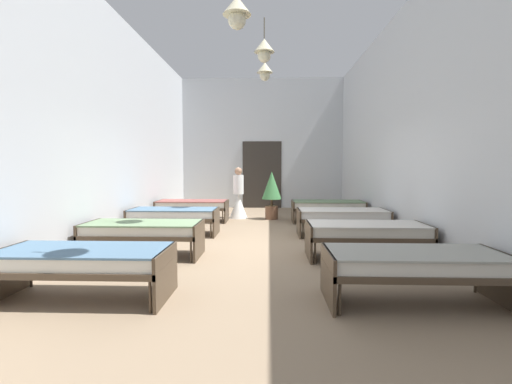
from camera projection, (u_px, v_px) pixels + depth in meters
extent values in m
cube|color=#8C755B|center=(256.00, 247.00, 6.80)|extent=(6.36, 12.97, 0.10)
cube|color=silver|center=(262.00, 144.00, 12.90)|extent=(6.16, 0.20, 4.65)
cube|color=silver|center=(99.00, 123.00, 6.74)|extent=(0.20, 12.37, 4.65)
cube|color=silver|center=(418.00, 121.00, 6.52)|extent=(0.20, 12.37, 4.65)
cube|color=#2D2823|center=(262.00, 175.00, 12.86)|extent=(1.40, 0.06, 2.40)
cone|color=beige|center=(237.00, 5.00, 5.44)|extent=(0.44, 0.44, 0.28)
sphere|color=beige|center=(237.00, 20.00, 5.46)|extent=(0.28, 0.28, 0.28)
cylinder|color=brown|center=(264.00, 28.00, 7.55)|extent=(0.02, 0.02, 0.43)
cone|color=beige|center=(264.00, 45.00, 7.58)|extent=(0.44, 0.44, 0.28)
sphere|color=beige|center=(264.00, 56.00, 7.60)|extent=(0.28, 0.28, 0.28)
cylinder|color=brown|center=(265.00, 56.00, 9.71)|extent=(0.02, 0.02, 0.30)
cone|color=beige|center=(265.00, 67.00, 9.73)|extent=(0.44, 0.44, 0.28)
sphere|color=beige|center=(265.00, 76.00, 9.75)|extent=(0.28, 0.28, 0.28)
cylinder|color=#473828|center=(31.00, 273.00, 4.40)|extent=(0.03, 0.03, 0.34)
cylinder|color=#473828|center=(150.00, 296.00, 3.62)|extent=(0.03, 0.03, 0.34)
cylinder|color=#473828|center=(170.00, 275.00, 4.34)|extent=(0.03, 0.03, 0.34)
cube|color=#473828|center=(84.00, 266.00, 3.99)|extent=(1.90, 0.84, 0.07)
cube|color=#473828|center=(4.00, 273.00, 4.03)|extent=(0.04, 0.84, 0.57)
cube|color=#473828|center=(166.00, 275.00, 3.97)|extent=(0.04, 0.84, 0.57)
cube|color=silver|center=(84.00, 257.00, 3.99)|extent=(1.82, 0.78, 0.14)
cube|color=slate|center=(83.00, 250.00, 3.98)|extent=(1.86, 0.82, 0.02)
cylinder|color=#473828|center=(340.00, 299.00, 3.55)|extent=(0.03, 0.03, 0.34)
cylinder|color=#473828|center=(328.00, 277.00, 4.27)|extent=(0.03, 0.03, 0.34)
cylinder|color=#473828|center=(476.00, 278.00, 4.20)|extent=(0.03, 0.03, 0.34)
cube|color=#473828|center=(414.00, 269.00, 3.86)|extent=(1.90, 0.84, 0.07)
cube|color=#473828|center=(328.00, 276.00, 3.90)|extent=(0.04, 0.84, 0.57)
cube|color=#473828|center=(501.00, 278.00, 3.84)|extent=(0.04, 0.84, 0.57)
cube|color=silver|center=(414.00, 260.00, 3.86)|extent=(1.82, 0.78, 0.14)
cube|color=#9E9E93|center=(414.00, 252.00, 3.85)|extent=(1.86, 0.82, 0.02)
cylinder|color=#473828|center=(81.00, 251.00, 5.57)|extent=(0.03, 0.03, 0.34)
cylinder|color=#473828|center=(102.00, 241.00, 6.29)|extent=(0.03, 0.03, 0.34)
cylinder|color=#473828|center=(191.00, 252.00, 5.51)|extent=(0.03, 0.03, 0.34)
cylinder|color=#473828|center=(200.00, 242.00, 6.23)|extent=(0.03, 0.03, 0.34)
cube|color=#473828|center=(143.00, 234.00, 5.89)|extent=(1.90, 0.84, 0.07)
cube|color=#473828|center=(89.00, 239.00, 5.93)|extent=(0.04, 0.84, 0.57)
cube|color=#473828|center=(199.00, 240.00, 5.86)|extent=(0.04, 0.84, 0.57)
cube|color=silver|center=(143.00, 228.00, 5.88)|extent=(1.82, 0.78, 0.14)
cube|color=slate|center=(143.00, 223.00, 5.87)|extent=(1.86, 0.82, 0.02)
cylinder|color=#473828|center=(315.00, 253.00, 5.44)|extent=(0.03, 0.03, 0.34)
cylinder|color=#473828|center=(310.00, 243.00, 6.16)|extent=(0.03, 0.03, 0.34)
cylinder|color=#473828|center=(430.00, 254.00, 5.38)|extent=(0.03, 0.03, 0.34)
cylinder|color=#473828|center=(411.00, 244.00, 6.10)|extent=(0.03, 0.03, 0.34)
cube|color=#473828|center=(366.00, 236.00, 5.76)|extent=(1.90, 0.84, 0.07)
cube|color=#473828|center=(309.00, 241.00, 5.80)|extent=(0.04, 0.84, 0.57)
cube|color=#473828|center=(424.00, 241.00, 5.73)|extent=(0.04, 0.84, 0.57)
cube|color=silver|center=(366.00, 229.00, 5.75)|extent=(1.82, 0.78, 0.14)
cube|color=beige|center=(366.00, 224.00, 5.74)|extent=(1.86, 0.82, 0.02)
cylinder|color=#473828|center=(129.00, 230.00, 7.47)|extent=(0.03, 0.03, 0.34)
cylinder|color=#473828|center=(141.00, 224.00, 8.19)|extent=(0.03, 0.03, 0.34)
cylinder|color=#473828|center=(211.00, 230.00, 7.41)|extent=(0.03, 0.03, 0.34)
cylinder|color=#473828|center=(216.00, 225.00, 8.12)|extent=(0.03, 0.03, 0.34)
cube|color=#473828|center=(174.00, 218.00, 7.78)|extent=(1.90, 0.84, 0.07)
cube|color=#473828|center=(132.00, 221.00, 7.82)|extent=(0.04, 0.84, 0.57)
cube|color=#473828|center=(216.00, 222.00, 7.75)|extent=(0.04, 0.84, 0.57)
cube|color=white|center=(174.00, 213.00, 7.77)|extent=(1.82, 0.78, 0.14)
cube|color=slate|center=(174.00, 209.00, 7.77)|extent=(1.86, 0.82, 0.02)
cylinder|color=#473828|center=(303.00, 231.00, 7.34)|extent=(0.03, 0.03, 0.34)
cylinder|color=#473828|center=(300.00, 225.00, 8.06)|extent=(0.03, 0.03, 0.34)
cylinder|color=#473828|center=(388.00, 231.00, 7.28)|extent=(0.03, 0.03, 0.34)
cylinder|color=#473828|center=(378.00, 225.00, 7.99)|extent=(0.03, 0.03, 0.34)
cube|color=#473828|center=(342.00, 219.00, 7.65)|extent=(1.90, 0.84, 0.07)
cube|color=#473828|center=(299.00, 222.00, 7.69)|extent=(0.04, 0.84, 0.57)
cube|color=#473828|center=(386.00, 223.00, 7.62)|extent=(0.04, 0.84, 0.57)
cube|color=white|center=(342.00, 214.00, 7.64)|extent=(1.82, 0.78, 0.14)
cube|color=beige|center=(342.00, 210.00, 7.64)|extent=(1.86, 0.82, 0.02)
cylinder|color=#473828|center=(157.00, 217.00, 9.36)|extent=(0.03, 0.03, 0.34)
cylinder|color=#473828|center=(165.00, 213.00, 10.08)|extent=(0.03, 0.03, 0.34)
cylinder|color=#473828|center=(223.00, 217.00, 9.30)|extent=(0.03, 0.03, 0.34)
cylinder|color=#473828|center=(226.00, 214.00, 10.02)|extent=(0.03, 0.03, 0.34)
cube|color=#473828|center=(193.00, 208.00, 9.68)|extent=(1.90, 0.84, 0.07)
cube|color=#473828|center=(159.00, 211.00, 9.72)|extent=(0.04, 0.84, 0.57)
cube|color=#473828|center=(227.00, 211.00, 9.65)|extent=(0.04, 0.84, 0.57)
cube|color=silver|center=(192.00, 204.00, 9.67)|extent=(1.82, 0.78, 0.14)
cube|color=#8C4C47|center=(192.00, 201.00, 9.66)|extent=(1.86, 0.82, 0.02)
cylinder|color=#473828|center=(296.00, 218.00, 9.23)|extent=(0.03, 0.03, 0.34)
cylinder|color=#473828|center=(294.00, 214.00, 9.95)|extent=(0.03, 0.03, 0.34)
cylinder|color=#473828|center=(364.00, 218.00, 9.17)|extent=(0.03, 0.03, 0.34)
cylinder|color=#473828|center=(357.00, 214.00, 9.89)|extent=(0.03, 0.03, 0.34)
cube|color=#473828|center=(328.00, 208.00, 9.54)|extent=(1.90, 0.84, 0.07)
cube|color=#473828|center=(293.00, 211.00, 9.58)|extent=(0.04, 0.84, 0.57)
cube|color=#473828|center=(362.00, 212.00, 9.52)|extent=(0.04, 0.84, 0.57)
cube|color=silver|center=(328.00, 204.00, 9.54)|extent=(1.82, 0.78, 0.14)
cube|color=slate|center=(328.00, 201.00, 9.53)|extent=(1.86, 0.82, 0.02)
cone|color=white|center=(239.00, 206.00, 10.31)|extent=(0.52, 0.52, 0.70)
cylinder|color=white|center=(238.00, 185.00, 10.27)|extent=(0.30, 0.30, 0.55)
sphere|color=#A87A5B|center=(238.00, 171.00, 10.24)|extent=(0.22, 0.22, 0.22)
cone|color=white|center=(238.00, 169.00, 10.24)|extent=(0.18, 0.18, 0.10)
cylinder|color=brown|center=(272.00, 212.00, 10.12)|extent=(0.36, 0.36, 0.38)
cylinder|color=brown|center=(272.00, 202.00, 10.10)|extent=(0.06, 0.06, 0.20)
cone|color=#3D7A42|center=(272.00, 185.00, 10.06)|extent=(0.55, 0.55, 0.78)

